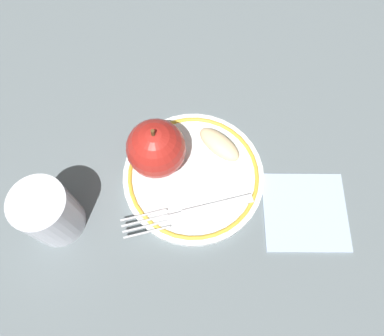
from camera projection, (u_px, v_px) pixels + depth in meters
The scene contains 7 objects.
ground_plane at pixel (201, 178), 0.54m from camera, with size 2.00×2.00×0.00m, color slate.
plate at pixel (192, 175), 0.54m from camera, with size 0.20×0.20×0.01m.
apple_red_whole at pixel (155, 149), 0.50m from camera, with size 0.08×0.08×0.09m.
apple_slice_front at pixel (218, 144), 0.53m from camera, with size 0.07×0.03×0.02m, color beige.
fork at pixel (190, 212), 0.51m from camera, with size 0.08×0.18×0.00m.
drinking_glass at pixel (47, 213), 0.48m from camera, with size 0.07×0.07×0.09m, color white.
napkin_folded at pixel (304, 211), 0.52m from camera, with size 0.11×0.12×0.01m, color #AAC0DA.
Camera 1 is at (0.20, 0.00, 0.51)m, focal length 35.00 mm.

